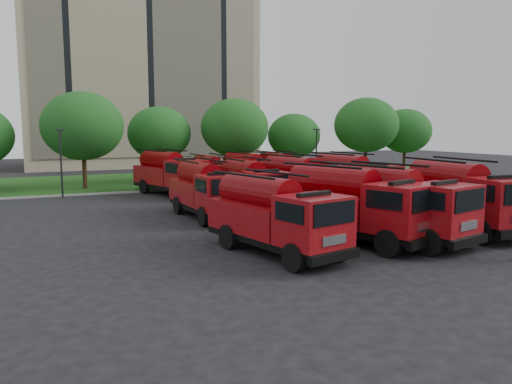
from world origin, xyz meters
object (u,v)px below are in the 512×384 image
fire_truck_0 (275,216)px  fire_truck_4 (206,190)px  fire_truck_5 (250,186)px  fire_truck_10 (250,172)px  firefighter_5 (412,206)px  fire_truck_7 (352,179)px  fire_truck_1 (352,205)px  fire_truck_9 (211,176)px  fire_truck_6 (301,182)px  fire_truck_2 (394,204)px  fire_truck_11 (282,171)px  firefighter_0 (443,244)px  firefighter_4 (267,226)px  fire_truck_3 (462,197)px  fire_truck_8 (169,173)px

fire_truck_0 → fire_truck_4: size_ratio=1.03×
fire_truck_5 → fire_truck_10: (4.01, 9.50, -0.04)m
fire_truck_5 → firefighter_5: size_ratio=4.03×
fire_truck_5 → firefighter_5: (10.77, -2.50, -1.60)m
fire_truck_7 → fire_truck_1: bearing=-132.4°
fire_truck_5 → fire_truck_9: fire_truck_5 is taller
fire_truck_5 → fire_truck_6: bearing=-0.3°
fire_truck_9 → fire_truck_10: bearing=19.2°
fire_truck_2 → fire_truck_6: fire_truck_2 is taller
fire_truck_10 → fire_truck_11: (2.73, -0.50, 0.01)m
fire_truck_6 → firefighter_0: fire_truck_6 is taller
firefighter_0 → firefighter_4: (-5.45, 7.12, 0.00)m
firefighter_4 → firefighter_0: bearing=148.8°
fire_truck_4 → fire_truck_5: (3.16, 0.82, -0.01)m
fire_truck_3 → fire_truck_11: (-0.77, 18.79, -0.19)m
firefighter_4 → fire_truck_3: bearing=169.6°
fire_truck_10 → fire_truck_0: bearing=-121.8°
fire_truck_2 → fire_truck_4: size_ratio=1.10×
fire_truck_4 → firefighter_4: bearing=-62.4°
fire_truck_3 → fire_truck_7: (0.27, 10.06, -0.08)m
fire_truck_2 → fire_truck_10: fire_truck_2 is taller
fire_truck_1 → fire_truck_2: 2.00m
fire_truck_5 → firefighter_4: (-0.95, -4.54, -1.60)m
firefighter_4 → fire_truck_7: bearing=-129.7°
fire_truck_4 → fire_truck_10: fire_truck_4 is taller
fire_truck_7 → fire_truck_8: bearing=129.5°
fire_truck_4 → fire_truck_11: bearing=41.7°
fire_truck_0 → fire_truck_7: (10.97, 10.32, 0.07)m
fire_truck_1 → fire_truck_4: fire_truck_1 is taller
fire_truck_3 → firefighter_5: bearing=70.7°
firefighter_0 → firefighter_5: firefighter_0 is taller
fire_truck_9 → firefighter_5: fire_truck_9 is taller
fire_truck_1 → fire_truck_11: fire_truck_1 is taller
fire_truck_9 → fire_truck_11: (6.48, 0.71, 0.04)m
fire_truck_8 → fire_truck_10: fire_truck_8 is taller
firefighter_0 → firefighter_4: 8.97m
fire_truck_11 → firefighter_5: 12.28m
fire_truck_3 → fire_truck_6: size_ratio=1.03×
firefighter_5 → fire_truck_7: bearing=-39.7°
fire_truck_6 → fire_truck_0: bearing=-132.7°
fire_truck_3 → firefighter_4: (-8.46, 5.25, -1.76)m
fire_truck_11 → firefighter_4: fire_truck_11 is taller
fire_truck_3 → fire_truck_11: fire_truck_3 is taller
fire_truck_3 → fire_truck_10: 19.60m
fire_truck_5 → fire_truck_10: 10.31m
fire_truck_2 → fire_truck_0: bearing=165.1°
fire_truck_7 → fire_truck_5: bearing=174.1°
fire_truck_1 → firefighter_4: bearing=93.4°
fire_truck_0 → fire_truck_5: size_ratio=1.05×
fire_truck_2 → fire_truck_8: (-5.63, 20.00, -0.02)m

